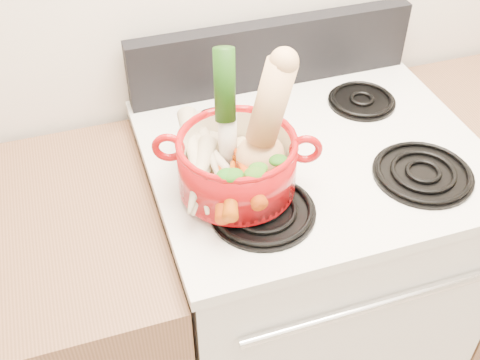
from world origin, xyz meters
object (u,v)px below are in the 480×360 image
object	(u,v)px
leek	(227,111)
stove_body	(301,281)
dutch_oven	(237,164)
squash	(261,123)

from	to	relation	value
leek	stove_body	bearing A→B (deg)	23.36
dutch_oven	squash	size ratio (longest dim) A/B	0.93
stove_body	leek	world-z (taller)	leek
dutch_oven	leek	bearing A→B (deg)	116.27
stove_body	leek	size ratio (longest dim) A/B	3.27
squash	leek	distance (m)	0.08
stove_body	dutch_oven	xyz separation A→B (m)	(-0.22, -0.08, 0.57)
squash	stove_body	bearing A→B (deg)	14.08
dutch_oven	leek	size ratio (longest dim) A/B	0.88
stove_body	leek	distance (m)	0.71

